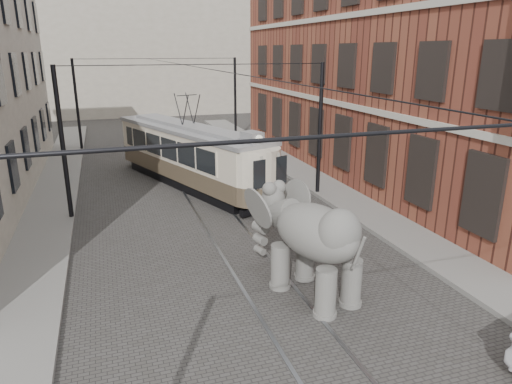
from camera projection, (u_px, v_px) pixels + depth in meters
name	position (u px, v px, depth m)	size (l,w,h in m)	color
ground	(251.00, 263.00, 14.69)	(120.00, 120.00, 0.00)	#3E3B39
tram_rails	(251.00, 263.00, 14.69)	(1.54, 80.00, 0.02)	slate
sidewalk_right	(411.00, 238.00, 16.47)	(2.00, 60.00, 0.15)	slate
sidewalk_left	(26.00, 293.00, 12.72)	(2.00, 60.00, 0.15)	slate
brick_building	(397.00, 60.00, 24.39)	(8.00, 26.00, 12.00)	brown
distant_block	(136.00, 45.00, 48.92)	(28.00, 10.00, 14.00)	gray
catenary	(207.00, 142.00, 18.29)	(11.00, 30.20, 6.00)	black
tram	(189.00, 141.00, 22.56)	(2.33, 11.31, 4.49)	beige
elephant	(316.00, 247.00, 12.36)	(2.61, 4.73, 2.90)	slate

